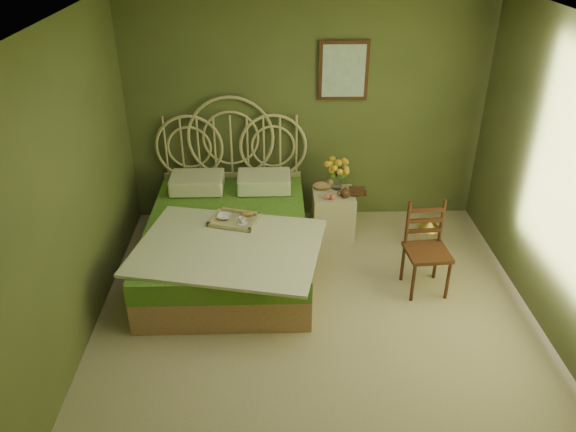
{
  "coord_description": "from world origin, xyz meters",
  "views": [
    {
      "loc": [
        -0.38,
        -3.78,
        3.32
      ],
      "look_at": [
        -0.24,
        1.0,
        0.65
      ],
      "focal_mm": 35.0,
      "sensor_mm": 36.0,
      "label": 1
    }
  ],
  "objects_px": {
    "bed": "(228,237)",
    "chair": "(426,242)",
    "nightstand": "(334,205)",
    "birdcage": "(428,236)"
  },
  "relations": [
    {
      "from": "chair",
      "to": "birdcage",
      "type": "bearing_deg",
      "value": 66.96
    },
    {
      "from": "nightstand",
      "to": "chair",
      "type": "height_order",
      "value": "nightstand"
    },
    {
      "from": "nightstand",
      "to": "birdcage",
      "type": "xyz_separation_m",
      "value": [
        0.99,
        -0.43,
        -0.16
      ]
    },
    {
      "from": "nightstand",
      "to": "birdcage",
      "type": "relative_size",
      "value": 2.49
    },
    {
      "from": "birdcage",
      "to": "nightstand",
      "type": "bearing_deg",
      "value": 156.59
    },
    {
      "from": "bed",
      "to": "chair",
      "type": "distance_m",
      "value": 1.98
    },
    {
      "from": "bed",
      "to": "chair",
      "type": "height_order",
      "value": "bed"
    },
    {
      "from": "chair",
      "to": "birdcage",
      "type": "distance_m",
      "value": 0.73
    },
    {
      "from": "bed",
      "to": "birdcage",
      "type": "distance_m",
      "value": 2.15
    },
    {
      "from": "birdcage",
      "to": "bed",
      "type": "bearing_deg",
      "value": -174.89
    }
  ]
}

